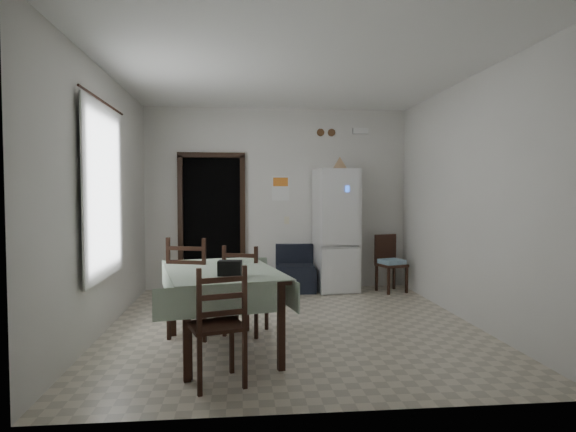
# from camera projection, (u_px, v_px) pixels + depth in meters

# --- Properties ---
(ground) EXTENTS (4.50, 4.50, 0.00)m
(ground) POSITION_uv_depth(u_px,v_px,m) (292.00, 325.00, 5.59)
(ground) COLOR #B4AA93
(ground) RESTS_ON ground
(ceiling) EXTENTS (4.20, 4.50, 0.02)m
(ceiling) POSITION_uv_depth(u_px,v_px,m) (292.00, 73.00, 5.46)
(ceiling) COLOR white
(ceiling) RESTS_ON ground
(wall_back) EXTENTS (4.20, 0.02, 2.90)m
(wall_back) POSITION_uv_depth(u_px,v_px,m) (277.00, 199.00, 7.76)
(wall_back) COLOR silver
(wall_back) RESTS_ON ground
(wall_front) EXTENTS (4.20, 0.02, 2.90)m
(wall_front) POSITION_uv_depth(u_px,v_px,m) (327.00, 205.00, 3.29)
(wall_front) COLOR silver
(wall_front) RESTS_ON ground
(wall_left) EXTENTS (0.02, 4.50, 2.90)m
(wall_left) POSITION_uv_depth(u_px,v_px,m) (104.00, 201.00, 5.32)
(wall_left) COLOR silver
(wall_left) RESTS_ON ground
(wall_right) EXTENTS (0.02, 4.50, 2.90)m
(wall_right) POSITION_uv_depth(u_px,v_px,m) (467.00, 200.00, 5.73)
(wall_right) COLOR silver
(wall_right) RESTS_ON ground
(doorway) EXTENTS (1.06, 0.52, 2.22)m
(doorway) POSITION_uv_depth(u_px,v_px,m) (213.00, 222.00, 7.88)
(doorway) COLOR black
(doorway) RESTS_ON ground
(window_recess) EXTENTS (0.10, 1.20, 1.60)m
(window_recess) POSITION_uv_depth(u_px,v_px,m) (94.00, 192.00, 5.11)
(window_recess) COLOR silver
(window_recess) RESTS_ON ground
(curtain) EXTENTS (0.02, 1.45, 1.85)m
(curtain) POSITION_uv_depth(u_px,v_px,m) (104.00, 192.00, 5.12)
(curtain) COLOR white
(curtain) RESTS_ON ground
(curtain_rod) EXTENTS (0.02, 1.60, 0.02)m
(curtain_rod) POSITION_uv_depth(u_px,v_px,m) (104.00, 102.00, 5.08)
(curtain_rod) COLOR black
(curtain_rod) RESTS_ON ground
(calendar) EXTENTS (0.28, 0.02, 0.40)m
(calendar) POSITION_uv_depth(u_px,v_px,m) (281.00, 188.00, 7.75)
(calendar) COLOR white
(calendar) RESTS_ON ground
(calendar_image) EXTENTS (0.24, 0.01, 0.14)m
(calendar_image) POSITION_uv_depth(u_px,v_px,m) (281.00, 182.00, 7.74)
(calendar_image) COLOR orange
(calendar_image) RESTS_ON ground
(light_switch) EXTENTS (0.08, 0.02, 0.12)m
(light_switch) POSITION_uv_depth(u_px,v_px,m) (287.00, 220.00, 7.78)
(light_switch) COLOR beige
(light_switch) RESTS_ON ground
(vent_left) EXTENTS (0.12, 0.03, 0.12)m
(vent_left) POSITION_uv_depth(u_px,v_px,m) (321.00, 132.00, 7.77)
(vent_left) COLOR brown
(vent_left) RESTS_ON ground
(vent_right) EXTENTS (0.12, 0.03, 0.12)m
(vent_right) POSITION_uv_depth(u_px,v_px,m) (331.00, 133.00, 7.79)
(vent_right) COLOR brown
(vent_right) RESTS_ON ground
(emergency_light) EXTENTS (0.25, 0.07, 0.09)m
(emergency_light) POSITION_uv_depth(u_px,v_px,m) (360.00, 131.00, 7.81)
(emergency_light) COLOR white
(emergency_light) RESTS_ON ground
(fridge) EXTENTS (0.69, 0.69, 1.91)m
(fridge) POSITION_uv_depth(u_px,v_px,m) (336.00, 230.00, 7.56)
(fridge) COLOR silver
(fridge) RESTS_ON ground
(tan_cone) EXTENTS (0.26, 0.26, 0.20)m
(tan_cone) POSITION_uv_depth(u_px,v_px,m) (340.00, 163.00, 7.56)
(tan_cone) COLOR tan
(tan_cone) RESTS_ON fridge
(navy_seat) EXTENTS (0.62, 0.60, 0.72)m
(navy_seat) POSITION_uv_depth(u_px,v_px,m) (296.00, 268.00, 7.52)
(navy_seat) COLOR black
(navy_seat) RESTS_ON ground
(corner_chair) EXTENTS (0.48, 0.48, 0.89)m
(corner_chair) POSITION_uv_depth(u_px,v_px,m) (392.00, 264.00, 7.48)
(corner_chair) COLOR black
(corner_chair) RESTS_ON ground
(dining_table) EXTENTS (1.32, 1.72, 0.80)m
(dining_table) POSITION_uv_depth(u_px,v_px,m) (221.00, 310.00, 4.66)
(dining_table) COLOR #97AB92
(dining_table) RESTS_ON ground
(black_bag) EXTENTS (0.22, 0.15, 0.13)m
(black_bag) POSITION_uv_depth(u_px,v_px,m) (230.00, 268.00, 4.27)
(black_bag) COLOR black
(black_bag) RESTS_ON dining_table
(dining_chair_far_left) EXTENTS (0.58, 0.58, 1.08)m
(dining_chair_far_left) POSITION_uv_depth(u_px,v_px,m) (194.00, 286.00, 5.17)
(dining_chair_far_left) COLOR black
(dining_chair_far_left) RESTS_ON ground
(dining_chair_far_right) EXTENTS (0.54, 0.54, 0.98)m
(dining_chair_far_right) POSITION_uv_depth(u_px,v_px,m) (246.00, 289.00, 5.27)
(dining_chair_far_right) COLOR black
(dining_chair_far_right) RESTS_ON ground
(dining_chair_near_head) EXTENTS (0.52, 0.52, 0.97)m
(dining_chair_near_head) POSITION_uv_depth(u_px,v_px,m) (216.00, 324.00, 3.85)
(dining_chair_near_head) COLOR black
(dining_chair_near_head) RESTS_ON ground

